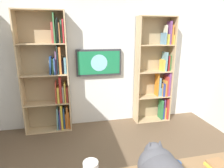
% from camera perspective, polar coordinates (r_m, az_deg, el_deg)
% --- Properties ---
extents(wall_back, '(4.52, 0.06, 2.70)m').
position_cam_1_polar(wall_back, '(3.77, -3.41, 7.68)').
color(wall_back, silver).
rests_on(wall_back, ground).
extents(bookshelf_left, '(0.76, 0.28, 2.17)m').
position_cam_1_polar(bookshelf_left, '(4.01, 13.87, 3.16)').
color(bookshelf_left, tan).
rests_on(bookshelf_left, ground).
extents(bookshelf_right, '(0.85, 0.28, 2.23)m').
position_cam_1_polar(bookshelf_right, '(3.63, -18.06, 2.21)').
color(bookshelf_right, tan).
rests_on(bookshelf_right, ground).
extents(wall_mounted_tv, '(0.89, 0.07, 0.52)m').
position_cam_1_polar(wall_mounted_tv, '(3.68, -4.04, 6.58)').
color(wall_mounted_tv, '#333338').
extents(coffee_mug, '(0.08, 0.08, 0.10)m').
position_cam_1_polar(coffee_mug, '(1.77, 19.12, -23.04)').
color(coffee_mug, '#335999').
rests_on(coffee_mug, desk).
extents(desk_book_stack, '(0.19, 0.14, 0.04)m').
position_cam_1_polar(desk_book_stack, '(1.99, 29.60, -20.74)').
color(desk_book_stack, gold).
rests_on(desk_book_stack, desk).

